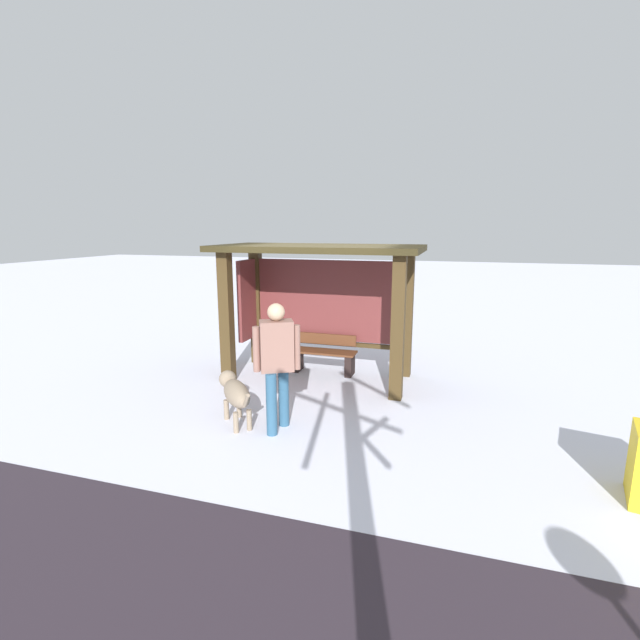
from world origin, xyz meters
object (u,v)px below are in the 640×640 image
bench_left_inside (324,356)px  dog (235,392)px  person_walking (277,357)px  bus_shelter (317,282)px

bench_left_inside → dog: (-0.52, -2.48, 0.12)m
bench_left_inside → person_walking: person_walking is taller
bench_left_inside → person_walking: bearing=-87.2°
bus_shelter → dog: 2.67m
person_walking → dog: size_ratio=1.96×
bench_left_inside → person_walking: size_ratio=0.71×
bench_left_inside → person_walking: (0.12, -2.52, 0.68)m
person_walking → dog: 0.85m
bench_left_inside → dog: bearing=-101.7°
bus_shelter → person_walking: bearing=-85.0°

